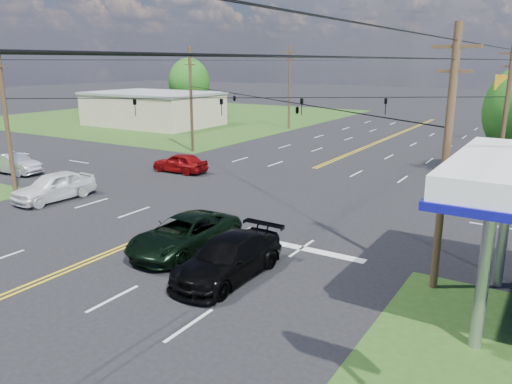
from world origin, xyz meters
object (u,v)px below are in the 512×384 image
Objects in this scene: pole_nw at (191,98)px; pickup_white at (54,186)px; suv_black at (228,258)px; pole_sw at (6,116)px; pole_left_far at (289,87)px; pickup_dkgreen at (184,234)px; sedan_silver at (14,164)px; tree_far_l at (189,82)px; retail_nw at (153,110)px; pole_ne at (505,114)px; pole_se at (446,159)px.

pole_nw is 1.88× the size of pickup_white.
pole_sw is at bearing 171.22° from suv_black.
pickup_dkgreen is (15.71, -39.05, -4.37)m from pole_left_far.
pole_sw is 2.08× the size of sedan_silver.
retail_nw is at bearing -78.69° from tree_far_l.
pole_left_far is at bearing 143.84° from pole_ne.
pickup_white is (3.50, 0.36, -4.05)m from pole_sw.
suv_black is (18.94, -40.28, -4.36)m from pole_left_far.
retail_nw is at bearing 135.78° from pickup_dkgreen.
pole_ne is 34.81m from sedan_silver.
pickup_white is (-15.44, 3.64, 0.06)m from suv_black.
pole_sw is 1.00× the size of pole_ne.
suv_black is 1.10× the size of pickup_white.
sedan_silver is at bearing -110.32° from pole_nw.
pole_sw is 0.95× the size of pole_left_far.
pole_ne is 1.71× the size of suv_black.
tree_far_l is at bearing 101.31° from retail_nw.
pickup_dkgreen is 21.80m from sedan_silver.
tree_far_l is (-19.00, 4.00, 0.03)m from pole_left_far.
pickup_white is (-22.50, 0.36, -4.05)m from pole_se.
pole_sw reaches higher than pickup_dkgreen.
retail_nw is 35.48m from pole_sw.
retail_nw is 49.68m from suv_black.
pickup_white reaches higher than pickup_dkgreen.
pole_nw is at bearing -37.41° from retail_nw.
pole_nw is at bearing 104.15° from pickup_white.
pole_sw and pole_ne have the same top height.
pole_sw is at bearing -127.15° from sedan_silver.
sedan_silver is at bearing 166.32° from pickup_dkgreen.
pole_nw is 26.00m from pole_ne.
pole_se is at bearing -35.79° from retail_nw.
pickup_white is 1.10× the size of sedan_silver.
pole_ne is (43.00, -13.00, 2.92)m from retail_nw.
suv_black is (35.94, -34.28, -1.19)m from retail_nw.
sedan_silver is (11.63, -27.50, -1.25)m from retail_nw.
pole_left_far is at bearing 19.44° from retail_nw.
retail_nw is 29.88m from sedan_silver.
pole_se is 45.22m from pole_left_far.
pole_sw is at bearing -61.26° from retail_nw.
tree_far_l is at bearing 15.92° from sedan_silver.
pickup_white is at bearing -141.90° from pole_ne.
pole_left_far is at bearing 98.38° from pickup_white.
pole_sw is 16.37m from pickup_dkgreen.
sedan_silver is (-31.37, 3.50, -4.16)m from pole_se.
pickup_dkgreen is (15.71, -20.05, -4.11)m from pole_nw.
retail_nw is 1.68× the size of pole_nw.
pole_se is (43.00, -31.00, 2.92)m from retail_nw.
pole_left_far is 1.98× the size of pickup_white.
pole_se is 22.87m from pickup_white.
pole_se is at bearing -42.34° from tree_far_l.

